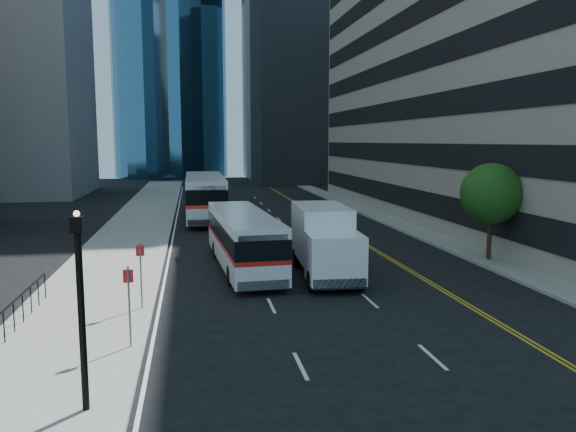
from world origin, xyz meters
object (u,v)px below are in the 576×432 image
object	(u,v)px
bus_rear	(205,195)
box_truck	(325,241)
street_tree	(491,194)
bus_front	(243,238)
lamp_post	(81,303)

from	to	relation	value
bus_rear	box_truck	world-z (taller)	bus_rear
street_tree	bus_rear	world-z (taller)	street_tree
street_tree	bus_front	bearing A→B (deg)	177.13
street_tree	box_truck	size ratio (longest dim) A/B	0.73
lamp_post	bus_front	distance (m)	15.53
bus_front	lamp_post	bearing A→B (deg)	-112.59
street_tree	box_truck	world-z (taller)	street_tree
bus_front	box_truck	bearing A→B (deg)	-36.86
lamp_post	bus_front	xyz separation A→B (m)	(5.00, 14.65, -1.18)
lamp_post	bus_front	size ratio (longest dim) A/B	0.41
street_tree	bus_rear	xyz separation A→B (m)	(-14.45, 19.37, -1.71)
bus_front	bus_rear	world-z (taller)	bus_rear
bus_front	bus_rear	xyz separation A→B (m)	(-1.45, 18.71, 0.39)
box_truck	lamp_post	bearing A→B (deg)	-122.16
bus_rear	box_truck	bearing A→B (deg)	-76.46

